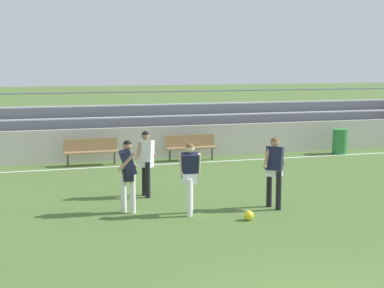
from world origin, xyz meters
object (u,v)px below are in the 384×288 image
at_px(bench_far_left, 91,149).
at_px(soccer_ball, 249,215).
at_px(bench_near_wall_gap, 191,145).
at_px(player_dark_wide_right, 274,166).
at_px(trash_bin, 340,141).
at_px(player_dark_challenging, 190,172).
at_px(bleacher_stand, 178,125).
at_px(player_dark_wide_left, 128,170).
at_px(player_white_dropping_back, 146,158).

xyz_separation_m(bench_far_left, soccer_ball, (2.48, -7.90, -0.44)).
xyz_separation_m(bench_near_wall_gap, player_dark_wide_right, (-0.04, -7.08, 0.47)).
bearing_deg(trash_bin, player_dark_challenging, -139.24).
distance_m(player_dark_wide_right, soccer_ball, 1.56).
xyz_separation_m(bench_far_left, player_dark_wide_right, (3.45, -7.08, 0.47)).
xyz_separation_m(bench_far_left, bench_near_wall_gap, (3.49, 0.00, 0.00)).
relative_size(trash_bin, player_dark_wide_right, 0.55).
distance_m(bleacher_stand, player_dark_challenging, 10.24).
relative_size(player_dark_challenging, player_dark_wide_right, 0.97).
bearing_deg(player_dark_challenging, player_dark_wide_left, 156.53).
height_order(trash_bin, player_dark_wide_right, player_dark_wide_right).
height_order(bench_far_left, player_white_dropping_back, player_white_dropping_back).
relative_size(bleacher_stand, bench_near_wall_gap, 12.01).
xyz_separation_m(bench_far_left, player_white_dropping_back, (0.81, -5.03, 0.47)).
relative_size(trash_bin, player_dark_wide_left, 0.56).
bearing_deg(bleacher_stand, player_dark_challenging, -103.79).
xyz_separation_m(bleacher_stand, bench_far_left, (-3.82, -2.87, -0.40)).
bearing_deg(bleacher_stand, trash_bin, -29.39).
bearing_deg(player_white_dropping_back, soccer_ball, -59.78).
xyz_separation_m(player_dark_challenging, player_dark_wide_left, (-1.31, 0.57, 0.03)).
bearing_deg(player_dark_wide_right, trash_bin, 49.41).
height_order(bleacher_stand, bench_near_wall_gap, bleacher_stand).
height_order(bench_far_left, bench_near_wall_gap, same).
distance_m(bench_near_wall_gap, soccer_ball, 7.98).
height_order(player_dark_wide_left, soccer_ball, player_dark_wide_left).
relative_size(player_white_dropping_back, soccer_ball, 7.72).
distance_m(bench_far_left, player_dark_challenging, 7.22).
bearing_deg(bench_far_left, trash_bin, -1.41).
relative_size(bleacher_stand, bench_far_left, 12.01).
distance_m(bench_near_wall_gap, player_dark_challenging, 7.39).
distance_m(bench_near_wall_gap, player_white_dropping_back, 5.72).
bearing_deg(player_dark_wide_right, bench_far_left, 115.95).
bearing_deg(trash_bin, player_white_dropping_back, -150.59).
bearing_deg(bench_far_left, player_dark_wide_left, -89.37).
bearing_deg(player_white_dropping_back, player_dark_challenging, -74.29).
relative_size(trash_bin, soccer_ball, 4.27).
height_order(bench_near_wall_gap, player_dark_wide_right, player_dark_wide_right).
bearing_deg(player_dark_challenging, bench_far_left, 101.05).
height_order(bench_far_left, player_dark_challenging, player_dark_challenging).
distance_m(trash_bin, player_white_dropping_back, 9.79).
relative_size(bench_far_left, soccer_ball, 8.18).
bearing_deg(player_dark_challenging, player_white_dropping_back, 105.71).
height_order(player_dark_wide_right, soccer_ball, player_dark_wide_right).
height_order(bleacher_stand, soccer_ball, bleacher_stand).
bearing_deg(soccer_ball, bench_far_left, 107.43).
relative_size(player_dark_challenging, soccer_ball, 7.46).
distance_m(player_dark_challenging, player_dark_wide_right, 2.07).
height_order(trash_bin, player_white_dropping_back, player_white_dropping_back).
distance_m(bench_far_left, trash_bin, 9.32).
bearing_deg(player_white_dropping_back, bench_far_left, 99.11).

